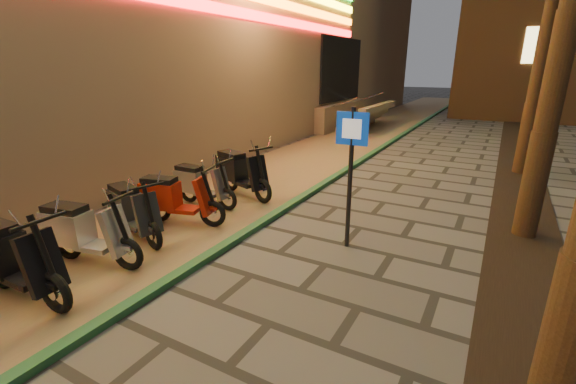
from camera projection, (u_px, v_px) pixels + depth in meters
The scene contains 10 objects.
parking_strip at pixel (301, 162), 12.49m from camera, with size 3.40×60.00×0.01m, color #8C7251.
green_curb at pixel (350, 167), 11.69m from camera, with size 0.18×60.00×0.10m, color #225D34.
planting_strip at pixel (527, 285), 5.47m from camera, with size 1.20×40.00×0.02m, color black.
pedestrian_sign at pixel (351, 160), 6.21m from camera, with size 0.52×0.10×2.38m.
scooter_5 at pixel (10, 257), 5.09m from camera, with size 1.85×0.65×1.31m.
scooter_6 at pixel (82, 231), 5.99m from camera, with size 1.74×0.78×1.22m.
scooter_7 at pixel (131, 210), 6.95m from camera, with size 1.66×0.85×1.18m.
scooter_8 at pixel (173, 198), 7.51m from camera, with size 1.71×0.87×1.21m.
scooter_9 at pixel (199, 184), 8.55m from camera, with size 1.60×0.56×1.13m.
scooter_10 at pixel (239, 172), 9.24m from camera, with size 1.84×0.98×1.31m.
Camera 1 is at (2.95, -0.83, 2.98)m, focal length 24.00 mm.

